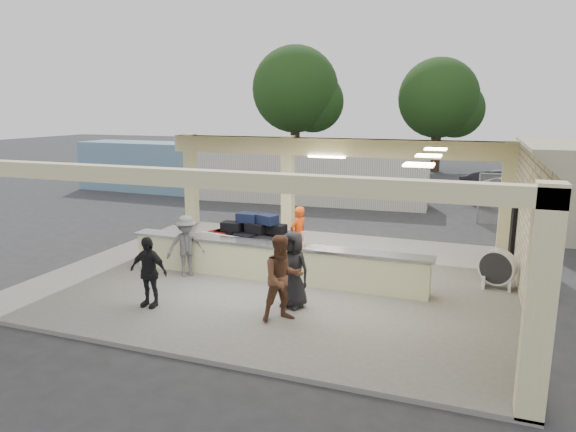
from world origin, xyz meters
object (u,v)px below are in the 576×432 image
at_px(drum_fan, 497,268).
at_px(baggage_handler, 298,235).
at_px(passenger_a, 283,278).
at_px(container_white, 310,178).
at_px(passenger_c, 186,246).
at_px(car_white_a, 522,191).
at_px(passenger_d, 293,270).
at_px(luggage_cart, 253,236).
at_px(passenger_b, 148,272).
at_px(container_blue, 167,167).
at_px(car_dark, 502,185).
at_px(baggage_counter, 273,262).

xyz_separation_m(drum_fan, baggage_handler, (-5.34, 0.27, 0.31)).
height_order(passenger_a, container_white, container_white).
height_order(passenger_c, container_white, container_white).
relative_size(baggage_handler, car_white_a, 0.36).
bearing_deg(passenger_d, luggage_cart, 142.93).
height_order(baggage_handler, passenger_b, baggage_handler).
relative_size(passenger_d, car_white_a, 0.37).
xyz_separation_m(luggage_cart, passenger_a, (2.22, -3.49, 0.12)).
height_order(luggage_cart, baggage_handler, baggage_handler).
xyz_separation_m(passenger_b, passenger_c, (-0.33, 2.17, 0.01)).
distance_m(baggage_handler, container_blue, 15.34).
xyz_separation_m(passenger_b, car_dark, (8.07, 18.80, -0.24)).
relative_size(passenger_c, passenger_d, 0.95).
xyz_separation_m(drum_fan, car_white_a, (1.45, 12.93, 0.04)).
xyz_separation_m(luggage_cart, drum_fan, (6.54, 0.20, -0.28)).
relative_size(passenger_a, passenger_d, 1.06).
bearing_deg(luggage_cart, container_white, 110.87).
bearing_deg(luggage_cart, passenger_d, -39.27).
bearing_deg(car_dark, passenger_b, -173.01).
bearing_deg(container_white, baggage_counter, -79.86).
relative_size(passenger_a, passenger_c, 1.13).
bearing_deg(container_white, passenger_b, -89.93).
height_order(luggage_cart, passenger_c, passenger_c).
height_order(passenger_c, car_dark, passenger_c).
xyz_separation_m(passenger_c, car_white_a, (9.23, 14.75, -0.26)).
bearing_deg(baggage_handler, passenger_c, -24.37).
bearing_deg(container_blue, passenger_d, -46.45).
height_order(passenger_a, passenger_d, passenger_a).
height_order(baggage_counter, passenger_b, passenger_b).
bearing_deg(car_dark, container_blue, 133.55).
relative_size(luggage_cart, passenger_d, 1.61).
bearing_deg(passenger_c, passenger_d, -59.10).
distance_m(baggage_counter, passenger_c, 2.35).
height_order(passenger_b, passenger_c, passenger_c).
bearing_deg(luggage_cart, car_dark, 76.50).
bearing_deg(baggage_handler, passenger_b, -1.38).
distance_m(luggage_cart, car_dark, 16.64).
height_order(luggage_cart, container_white, container_white).
xyz_separation_m(baggage_counter, passenger_a, (1.18, -2.37, 0.44)).
relative_size(baggage_handler, container_blue, 0.16).
distance_m(passenger_c, car_dark, 18.64).
xyz_separation_m(car_white_a, container_blue, (-18.00, -2.18, 0.66)).
height_order(passenger_a, car_dark, passenger_a).
height_order(drum_fan, container_blue, container_blue).
distance_m(passenger_d, container_blue, 18.29).
bearing_deg(baggage_handler, drum_fan, 111.98).
distance_m(baggage_counter, passenger_d, 1.98).
distance_m(passenger_d, container_white, 13.71).
relative_size(baggage_handler, passenger_a, 0.90).
height_order(baggage_counter, passenger_a, passenger_a).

